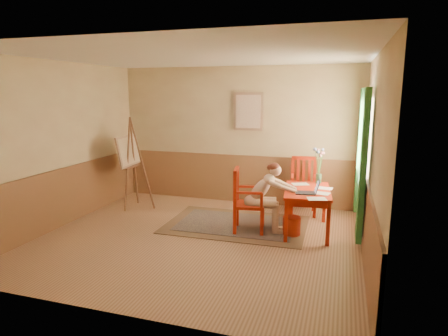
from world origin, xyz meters
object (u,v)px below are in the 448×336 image
(chair_back, at_px, (303,186))
(laptop, at_px, (309,191))
(figure, at_px, (265,194))
(easel, at_px, (130,155))
(chair_left, at_px, (246,200))
(table, at_px, (307,195))

(chair_back, relative_size, laptop, 2.75)
(figure, distance_m, easel, 2.93)
(chair_left, bearing_deg, chair_back, 58.21)
(table, xyz_separation_m, chair_left, (-0.96, -0.27, -0.10))
(table, xyz_separation_m, figure, (-0.66, -0.22, 0.02))
(table, bearing_deg, chair_left, -164.21)
(chair_left, xyz_separation_m, chair_back, (0.80, 1.29, 0.01))
(table, bearing_deg, easel, 173.86)
(table, distance_m, figure, 0.69)
(table, distance_m, easel, 3.54)
(table, relative_size, chair_back, 1.18)
(chair_left, relative_size, laptop, 2.73)
(chair_back, relative_size, easel, 0.59)
(figure, bearing_deg, table, 18.77)
(chair_left, distance_m, easel, 2.67)
(figure, bearing_deg, laptop, -2.00)
(chair_left, relative_size, figure, 0.91)
(table, xyz_separation_m, easel, (-3.49, 0.38, 0.45))
(laptop, bearing_deg, figure, 178.00)
(chair_back, bearing_deg, easel, -169.09)
(figure, relative_size, laptop, 3.00)
(figure, relative_size, easel, 0.64)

